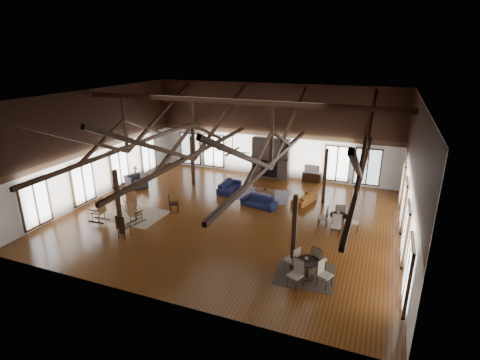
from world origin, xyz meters
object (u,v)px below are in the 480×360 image
at_px(cafe_table_far, 338,219).
at_px(tv_console, 312,177).
at_px(armchair, 136,181).
at_px(sofa_navy_left, 229,187).
at_px(sofa_orange, 304,198).
at_px(cafe_table_near, 308,266).
at_px(sofa_navy_front, 259,202).
at_px(coffee_table, 265,191).

relative_size(cafe_table_far, tv_console, 1.62).
bearing_deg(tv_console, armchair, -153.05).
bearing_deg(sofa_navy_left, sofa_orange, -91.32).
xyz_separation_m(sofa_orange, armchair, (-10.05, -1.33, 0.12)).
distance_m(sofa_orange, tv_console, 3.64).
relative_size(cafe_table_near, tv_console, 1.70).
xyz_separation_m(armchair, tv_console, (9.75, 4.95, -0.09)).
bearing_deg(sofa_navy_front, tv_console, 82.62).
distance_m(sofa_orange, coffee_table, 2.28).
bearing_deg(sofa_navy_front, sofa_navy_left, 159.82).
xyz_separation_m(sofa_navy_left, coffee_table, (2.26, -0.09, 0.08)).
height_order(coffee_table, armchair, armchair).
bearing_deg(cafe_table_far, tv_console, 111.61).
distance_m(sofa_navy_left, cafe_table_far, 7.18).
distance_m(sofa_navy_left, armchair, 5.71).
bearing_deg(cafe_table_near, coffee_table, 118.86).
distance_m(cafe_table_near, tv_console, 10.83).
bearing_deg(sofa_orange, sofa_navy_front, -39.19).
xyz_separation_m(coffee_table, armchair, (-7.78, -1.37, 0.00)).
relative_size(sofa_navy_front, armchair, 1.64).
bearing_deg(sofa_navy_left, armchair, 105.20).
bearing_deg(sofa_orange, cafe_table_far, 57.68).
bearing_deg(sofa_orange, cafe_table_near, 30.55).
height_order(armchair, cafe_table_far, cafe_table_far).
relative_size(armchair, cafe_table_near, 0.60).
height_order(sofa_navy_left, sofa_orange, sofa_navy_left).
bearing_deg(sofa_navy_front, sofa_orange, 45.98).
relative_size(sofa_navy_front, sofa_navy_left, 0.96).
relative_size(coffee_table, cafe_table_far, 0.63).
height_order(coffee_table, tv_console, tv_console).
relative_size(armchair, cafe_table_far, 0.62).
height_order(sofa_orange, coffee_table, sofa_orange).
bearing_deg(sofa_orange, coffee_table, -73.59).
distance_m(sofa_navy_front, cafe_table_near, 6.77).
xyz_separation_m(cafe_table_near, cafe_table_far, (0.51, 4.50, -0.02)).
relative_size(sofa_orange, cafe_table_far, 0.93).
distance_m(armchair, cafe_table_far, 12.24).
height_order(armchair, cafe_table_near, cafe_table_near).
height_order(sofa_orange, cafe_table_far, cafe_table_far).
bearing_deg(cafe_table_near, sofa_navy_front, 123.90).
bearing_deg(tv_console, sofa_navy_left, -140.43).
distance_m(armchair, tv_console, 10.93).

